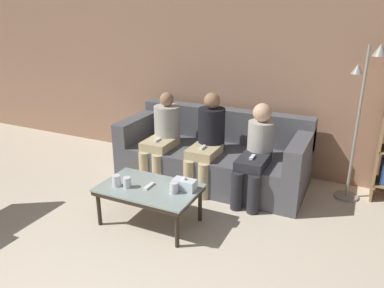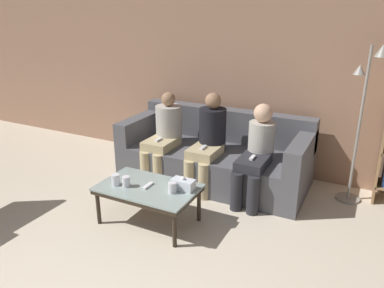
{
  "view_description": "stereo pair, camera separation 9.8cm",
  "coord_description": "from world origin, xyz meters",
  "px_view_note": "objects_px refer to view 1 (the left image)",
  "views": [
    {
      "loc": [
        1.58,
        -1.01,
        2.02
      ],
      "look_at": [
        0.0,
        2.33,
        0.67
      ],
      "focal_mm": 35.0,
      "sensor_mm": 36.0,
      "label": 1
    },
    {
      "loc": [
        1.67,
        -0.96,
        2.02
      ],
      "look_at": [
        0.0,
        2.33,
        0.67
      ],
      "focal_mm": 35.0,
      "sensor_mm": 36.0,
      "label": 2
    }
  ],
  "objects_px": {
    "coffee_table": "(149,191)",
    "cup_near_left": "(116,181)",
    "seated_person_mid_left": "(208,139)",
    "couch": "(214,156)",
    "cup_near_right": "(127,182)",
    "seated_person_left_end": "(163,134)",
    "tissue_box": "(184,184)",
    "seated_person_mid_right": "(256,151)",
    "standing_lamp": "(362,108)",
    "cup_far_center": "(174,188)",
    "game_remote": "(149,186)"
  },
  "relations": [
    {
      "from": "seated_person_mid_left",
      "to": "cup_far_center",
      "type": "bearing_deg",
      "value": -84.84
    },
    {
      "from": "couch",
      "to": "cup_near_right",
      "type": "distance_m",
      "value": 1.38
    },
    {
      "from": "cup_near_left",
      "to": "seated_person_mid_left",
      "type": "height_order",
      "value": "seated_person_mid_left"
    },
    {
      "from": "couch",
      "to": "seated_person_left_end",
      "type": "bearing_deg",
      "value": -159.94
    },
    {
      "from": "cup_near_right",
      "to": "seated_person_mid_left",
      "type": "bearing_deg",
      "value": 71.64
    },
    {
      "from": "cup_near_left",
      "to": "tissue_box",
      "type": "relative_size",
      "value": 0.51
    },
    {
      "from": "seated_person_mid_right",
      "to": "cup_near_left",
      "type": "bearing_deg",
      "value": -134.59
    },
    {
      "from": "game_remote",
      "to": "cup_far_center",
      "type": "bearing_deg",
      "value": -1.1
    },
    {
      "from": "couch",
      "to": "game_remote",
      "type": "distance_m",
      "value": 1.24
    },
    {
      "from": "cup_near_right",
      "to": "game_remote",
      "type": "bearing_deg",
      "value": 27.42
    },
    {
      "from": "cup_near_left",
      "to": "seated_person_mid_left",
      "type": "bearing_deg",
      "value": 66.98
    },
    {
      "from": "cup_near_left",
      "to": "seated_person_left_end",
      "type": "relative_size",
      "value": 0.11
    },
    {
      "from": "coffee_table",
      "to": "seated_person_left_end",
      "type": "distance_m",
      "value": 1.11
    },
    {
      "from": "cup_near_right",
      "to": "seated_person_left_end",
      "type": "bearing_deg",
      "value": 101.49
    },
    {
      "from": "cup_near_left",
      "to": "cup_near_right",
      "type": "bearing_deg",
      "value": 9.12
    },
    {
      "from": "cup_near_left",
      "to": "seated_person_left_end",
      "type": "height_order",
      "value": "seated_person_left_end"
    },
    {
      "from": "seated_person_mid_left",
      "to": "coffee_table",
      "type": "bearing_deg",
      "value": -100.2
    },
    {
      "from": "seated_person_left_end",
      "to": "coffee_table",
      "type": "bearing_deg",
      "value": -67.87
    },
    {
      "from": "coffee_table",
      "to": "cup_near_left",
      "type": "height_order",
      "value": "cup_near_left"
    },
    {
      "from": "tissue_box",
      "to": "seated_person_left_end",
      "type": "distance_m",
      "value": 1.17
    },
    {
      "from": "tissue_box",
      "to": "seated_person_mid_right",
      "type": "distance_m",
      "value": 0.98
    },
    {
      "from": "cup_near_left",
      "to": "cup_far_center",
      "type": "distance_m",
      "value": 0.58
    },
    {
      "from": "standing_lamp",
      "to": "seated_person_mid_left",
      "type": "distance_m",
      "value": 1.67
    },
    {
      "from": "seated_person_left_end",
      "to": "tissue_box",
      "type": "bearing_deg",
      "value": -50.7
    },
    {
      "from": "couch",
      "to": "game_remote",
      "type": "bearing_deg",
      "value": -98.46
    },
    {
      "from": "couch",
      "to": "cup_near_left",
      "type": "relative_size",
      "value": 19.95
    },
    {
      "from": "coffee_table",
      "to": "tissue_box",
      "type": "distance_m",
      "value": 0.36
    },
    {
      "from": "seated_person_mid_left",
      "to": "seated_person_left_end",
      "type": "bearing_deg",
      "value": -179.68
    },
    {
      "from": "cup_near_left",
      "to": "seated_person_mid_right",
      "type": "distance_m",
      "value": 1.53
    },
    {
      "from": "game_remote",
      "to": "coffee_table",
      "type": "bearing_deg",
      "value": 180.0
    },
    {
      "from": "cup_near_left",
      "to": "tissue_box",
      "type": "height_order",
      "value": "tissue_box"
    },
    {
      "from": "game_remote",
      "to": "tissue_box",
      "type": "bearing_deg",
      "value": 17.69
    },
    {
      "from": "cup_near_left",
      "to": "cup_far_center",
      "type": "bearing_deg",
      "value": 10.8
    },
    {
      "from": "game_remote",
      "to": "seated_person_left_end",
      "type": "height_order",
      "value": "seated_person_left_end"
    },
    {
      "from": "couch",
      "to": "seated_person_left_end",
      "type": "distance_m",
      "value": 0.68
    },
    {
      "from": "seated_person_left_end",
      "to": "game_remote",
      "type": "bearing_deg",
      "value": -67.87
    },
    {
      "from": "cup_near_left",
      "to": "seated_person_mid_right",
      "type": "relative_size",
      "value": 0.11
    },
    {
      "from": "standing_lamp",
      "to": "seated_person_mid_right",
      "type": "relative_size",
      "value": 1.61
    },
    {
      "from": "cup_near_right",
      "to": "couch",
      "type": "bearing_deg",
      "value": 74.45
    },
    {
      "from": "tissue_box",
      "to": "game_remote",
      "type": "xyz_separation_m",
      "value": [
        -0.33,
        -0.1,
        -0.04
      ]
    },
    {
      "from": "couch",
      "to": "standing_lamp",
      "type": "distance_m",
      "value": 1.74
    },
    {
      "from": "cup_far_center",
      "to": "couch",
      "type": "bearing_deg",
      "value": 94.27
    },
    {
      "from": "coffee_table",
      "to": "standing_lamp",
      "type": "relative_size",
      "value": 0.57
    },
    {
      "from": "coffee_table",
      "to": "cup_far_center",
      "type": "height_order",
      "value": "cup_far_center"
    },
    {
      "from": "cup_far_center",
      "to": "seated_person_left_end",
      "type": "height_order",
      "value": "seated_person_left_end"
    },
    {
      "from": "coffee_table",
      "to": "cup_near_left",
      "type": "distance_m",
      "value": 0.33
    },
    {
      "from": "coffee_table",
      "to": "seated_person_mid_left",
      "type": "bearing_deg",
      "value": 79.8
    },
    {
      "from": "cup_near_left",
      "to": "seated_person_mid_right",
      "type": "xyz_separation_m",
      "value": [
        1.07,
        1.09,
        0.11
      ]
    },
    {
      "from": "cup_near_left",
      "to": "tissue_box",
      "type": "bearing_deg",
      "value": 19.3
    },
    {
      "from": "standing_lamp",
      "to": "seated_person_mid_right",
      "type": "xyz_separation_m",
      "value": [
        -0.97,
        -0.44,
        -0.48
      ]
    }
  ]
}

